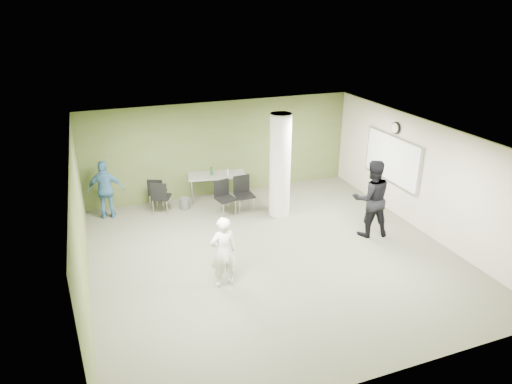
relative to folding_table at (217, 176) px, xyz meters
name	(u,v)px	position (x,y,z in m)	size (l,w,h in m)	color
floor	(273,255)	(0.32, -3.55, -0.73)	(8.00, 8.00, 0.00)	#535543
ceiling	(275,138)	(0.32, -3.55, 2.07)	(8.00, 8.00, 0.00)	white
wall_back	(222,149)	(0.32, 0.45, 0.67)	(8.00, 0.02, 2.80)	#505A2A
wall_left	(81,229)	(-3.68, -3.55, 0.67)	(0.02, 8.00, 2.80)	#505A2A
wall_right_cream	(423,177)	(4.32, -3.55, 0.67)	(0.02, 8.00, 2.80)	beige
column	(280,166)	(1.32, -1.55, 0.67)	(0.56, 0.56, 2.80)	silver
whiteboard	(392,159)	(4.24, -2.35, 0.77)	(0.05, 2.30, 1.30)	silver
wall_clock	(396,128)	(4.24, -2.35, 1.62)	(0.06, 0.32, 0.32)	black
folding_table	(217,176)	(0.00, 0.00, 0.00)	(1.75, 1.00, 1.03)	gray
wastebasket	(185,203)	(-1.04, -0.31, -0.57)	(0.28, 0.28, 0.32)	#4C4C4C
chair_back_left	(160,195)	(-1.71, -0.40, -0.18)	(0.62, 0.62, 0.94)	black
chair_back_right	(157,191)	(-1.74, 0.03, -0.22)	(0.58, 0.58, 0.89)	black
chair_table_left	(224,195)	(-0.08, -0.98, -0.18)	(0.57, 0.57, 0.94)	black
chair_table_right	(243,191)	(0.47, -0.97, -0.15)	(0.50, 0.50, 0.99)	black
woman_white	(223,252)	(-1.08, -4.29, 0.04)	(0.56, 0.37, 1.54)	white
man_black	(371,198)	(2.94, -3.43, 0.25)	(0.95, 0.74, 1.96)	black
man_blue	(106,190)	(-3.08, -0.15, 0.07)	(0.94, 0.39, 1.61)	teal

